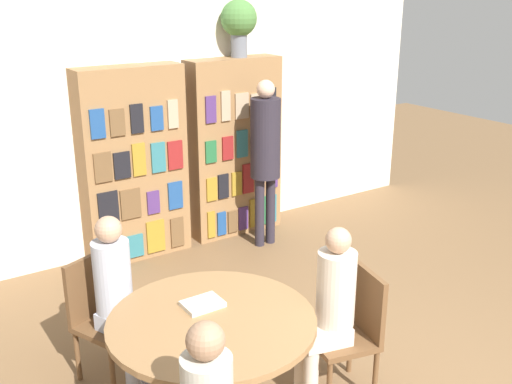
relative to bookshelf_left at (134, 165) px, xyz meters
name	(u,v)px	position (x,y,z in m)	size (l,w,h in m)	color
wall_back	(175,100)	(0.58, 0.19, 0.55)	(6.40, 0.07, 3.00)	beige
bookshelf_left	(134,165)	(0.00, 0.00, 0.00)	(1.04, 0.34, 1.91)	olive
bookshelf_right	(234,148)	(1.16, 0.00, 0.00)	(1.04, 0.34, 1.91)	olive
flower_vase	(239,21)	(1.24, 0.00, 1.32)	(0.37, 0.37, 0.58)	slate
reading_table	(212,336)	(-0.62, -2.61, -0.32)	(1.25, 1.25, 0.75)	olive
chair_left_side	(102,312)	(-1.00, -1.72, -0.47)	(0.52, 0.52, 0.87)	brown
chair_far_side	(353,327)	(0.32, -2.83, -0.47)	(0.48, 0.48, 0.87)	brown
seated_reader_left	(119,293)	(-0.92, -1.89, -0.27)	(0.35, 0.39, 1.22)	#B2B7C6
seated_reader_right	(329,306)	(0.14, -2.79, -0.28)	(0.39, 0.32, 1.21)	beige
librarian_standing	(265,146)	(1.22, -0.50, 0.12)	(0.31, 0.58, 1.75)	#28232D
open_book_on_table	(203,304)	(-0.60, -2.45, -0.19)	(0.24, 0.18, 0.03)	silver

